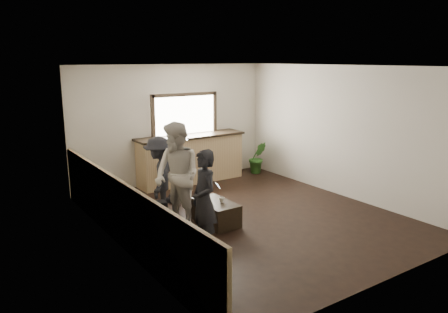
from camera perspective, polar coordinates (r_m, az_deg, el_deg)
ground at (r=8.38m, az=3.14°, el=-7.81°), size 5.00×6.00×0.01m
room_shell at (r=7.56m, az=-1.19°, el=1.54°), size 5.01×6.01×2.80m
bar_counter at (r=10.52m, az=-4.39°, el=0.09°), size 2.70×0.68×2.13m
sofa at (r=7.36m, az=-8.66°, el=-8.68°), size 1.10×1.95×0.54m
coffee_table at (r=7.96m, az=-1.06°, el=-7.33°), size 0.52×0.92×0.41m
cup_a at (r=8.00m, az=-2.89°, el=-5.34°), size 0.15×0.15×0.10m
cup_b at (r=7.85m, az=-0.29°, el=-5.69°), size 0.14×0.14×0.09m
potted_plant at (r=11.37m, az=4.41°, el=-0.12°), size 0.55×0.50×0.83m
person_a at (r=6.76m, az=-2.63°, el=-5.73°), size 0.49×0.62×1.59m
person_b at (r=7.61m, az=-6.14°, el=-2.56°), size 0.87×1.03×1.88m
person_c at (r=8.30m, az=-8.44°, el=-2.59°), size 0.98×1.13×1.52m
person_d at (r=9.08m, az=-6.37°, el=-0.68°), size 0.98×0.99×1.68m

